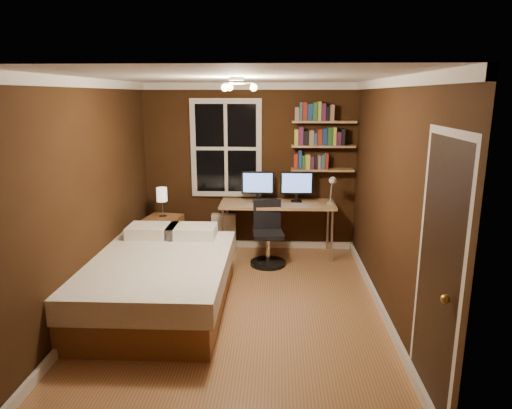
{
  "coord_description": "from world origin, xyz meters",
  "views": [
    {
      "loc": [
        0.42,
        -4.72,
        2.33
      ],
      "look_at": [
        0.17,
        0.45,
        1.08
      ],
      "focal_mm": 32.0,
      "sensor_mm": 36.0,
      "label": 1
    }
  ],
  "objects_px": {
    "office_chair": "(268,241)",
    "bedside_lamp": "(162,202)",
    "radiator": "(224,231)",
    "desk_lamp": "(332,190)",
    "bed": "(158,281)",
    "monitor_right": "(297,187)",
    "desk": "(278,207)",
    "monitor_left": "(258,186)",
    "nightstand": "(164,237)"
  },
  "relations": [
    {
      "from": "office_chair",
      "to": "desk",
      "type": "bearing_deg",
      "value": 65.28
    },
    {
      "from": "nightstand",
      "to": "monitor_right",
      "type": "distance_m",
      "value": 2.08
    },
    {
      "from": "bedside_lamp",
      "to": "radiator",
      "type": "relative_size",
      "value": 0.79
    },
    {
      "from": "radiator",
      "to": "bedside_lamp",
      "type": "bearing_deg",
      "value": -155.42
    },
    {
      "from": "radiator",
      "to": "desk_lamp",
      "type": "height_order",
      "value": "desk_lamp"
    },
    {
      "from": "monitor_left",
      "to": "desk_lamp",
      "type": "xyz_separation_m",
      "value": [
        1.06,
        -0.17,
        -0.0
      ]
    },
    {
      "from": "radiator",
      "to": "monitor_left",
      "type": "height_order",
      "value": "monitor_left"
    },
    {
      "from": "bed",
      "to": "bedside_lamp",
      "type": "relative_size",
      "value": 4.94
    },
    {
      "from": "desk",
      "to": "office_chair",
      "type": "xyz_separation_m",
      "value": [
        -0.13,
        -0.41,
        -0.4
      ]
    },
    {
      "from": "nightstand",
      "to": "desk_lamp",
      "type": "distance_m",
      "value": 2.54
    },
    {
      "from": "bed",
      "to": "office_chair",
      "type": "relative_size",
      "value": 2.38
    },
    {
      "from": "radiator",
      "to": "monitor_left",
      "type": "xyz_separation_m",
      "value": [
        0.53,
        -0.15,
        0.74
      ]
    },
    {
      "from": "nightstand",
      "to": "bedside_lamp",
      "type": "distance_m",
      "value": 0.52
    },
    {
      "from": "desk",
      "to": "office_chair",
      "type": "relative_size",
      "value": 1.85
    },
    {
      "from": "nightstand",
      "to": "monitor_right",
      "type": "bearing_deg",
      "value": 15.7
    },
    {
      "from": "desk_lamp",
      "to": "office_chair",
      "type": "bearing_deg",
      "value": -160.59
    },
    {
      "from": "monitor_left",
      "to": "office_chair",
      "type": "xyz_separation_m",
      "value": [
        0.16,
        -0.49,
        -0.68
      ]
    },
    {
      "from": "desk",
      "to": "office_chair",
      "type": "bearing_deg",
      "value": -107.87
    },
    {
      "from": "bed",
      "to": "desk",
      "type": "height_order",
      "value": "desk"
    },
    {
      "from": "office_chair",
      "to": "bed",
      "type": "bearing_deg",
      "value": -137.06
    },
    {
      "from": "bedside_lamp",
      "to": "monitor_left",
      "type": "xyz_separation_m",
      "value": [
        1.37,
        0.24,
        0.2
      ]
    },
    {
      "from": "monitor_right",
      "to": "bedside_lamp",
      "type": "bearing_deg",
      "value": -172.96
    },
    {
      "from": "radiator",
      "to": "desk_lamp",
      "type": "xyz_separation_m",
      "value": [
        1.59,
        -0.32,
        0.74
      ]
    },
    {
      "from": "nightstand",
      "to": "office_chair",
      "type": "distance_m",
      "value": 1.56
    },
    {
      "from": "bedside_lamp",
      "to": "desk_lamp",
      "type": "bearing_deg",
      "value": 1.57
    },
    {
      "from": "bed",
      "to": "nightstand",
      "type": "height_order",
      "value": "bed"
    },
    {
      "from": "bedside_lamp",
      "to": "radiator",
      "type": "bearing_deg",
      "value": 24.58
    },
    {
      "from": "nightstand",
      "to": "monitor_left",
      "type": "bearing_deg",
      "value": 18.57
    },
    {
      "from": "monitor_right",
      "to": "desk_lamp",
      "type": "distance_m",
      "value": 0.52
    },
    {
      "from": "bed",
      "to": "monitor_right",
      "type": "relative_size",
      "value": 4.48
    },
    {
      "from": "bed",
      "to": "monitor_left",
      "type": "relative_size",
      "value": 4.48
    },
    {
      "from": "bedside_lamp",
      "to": "monitor_left",
      "type": "distance_m",
      "value": 1.41
    },
    {
      "from": "bed",
      "to": "desk_lamp",
      "type": "relative_size",
      "value": 4.89
    },
    {
      "from": "monitor_left",
      "to": "monitor_right",
      "type": "bearing_deg",
      "value": 0.0
    },
    {
      "from": "bed",
      "to": "radiator",
      "type": "relative_size",
      "value": 3.91
    },
    {
      "from": "bedside_lamp",
      "to": "desk_lamp",
      "type": "xyz_separation_m",
      "value": [
        2.44,
        0.07,
        0.2
      ]
    },
    {
      "from": "desk",
      "to": "monitor_left",
      "type": "distance_m",
      "value": 0.42
    },
    {
      "from": "monitor_right",
      "to": "radiator",
      "type": "bearing_deg",
      "value": 172.48
    },
    {
      "from": "desk",
      "to": "monitor_right",
      "type": "relative_size",
      "value": 3.48
    },
    {
      "from": "nightstand",
      "to": "monitor_left",
      "type": "xyz_separation_m",
      "value": [
        1.37,
        0.24,
        0.72
      ]
    },
    {
      "from": "monitor_left",
      "to": "office_chair",
      "type": "relative_size",
      "value": 0.53
    },
    {
      "from": "nightstand",
      "to": "desk",
      "type": "xyz_separation_m",
      "value": [
        1.67,
        0.16,
        0.43
      ]
    },
    {
      "from": "office_chair",
      "to": "bedside_lamp",
      "type": "bearing_deg",
      "value": 163.87
    },
    {
      "from": "bed",
      "to": "nightstand",
      "type": "distance_m",
      "value": 1.7
    },
    {
      "from": "radiator",
      "to": "office_chair",
      "type": "bearing_deg",
      "value": -42.55
    },
    {
      "from": "nightstand",
      "to": "radiator",
      "type": "bearing_deg",
      "value": 33.24
    },
    {
      "from": "monitor_right",
      "to": "monitor_left",
      "type": "bearing_deg",
      "value": 180.0
    },
    {
      "from": "nightstand",
      "to": "desk_lamp",
      "type": "xyz_separation_m",
      "value": [
        2.44,
        0.07,
        0.71
      ]
    },
    {
      "from": "bedside_lamp",
      "to": "desk",
      "type": "distance_m",
      "value": 1.68
    },
    {
      "from": "monitor_left",
      "to": "monitor_right",
      "type": "height_order",
      "value": "same"
    }
  ]
}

